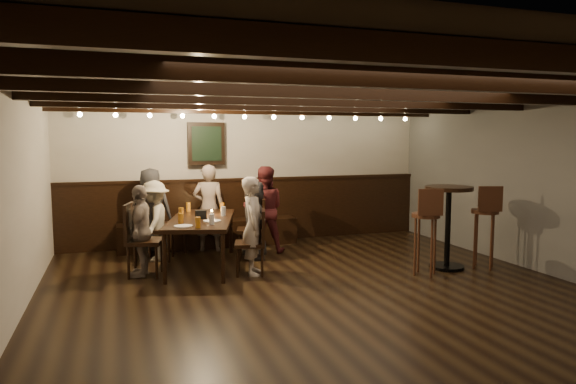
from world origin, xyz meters
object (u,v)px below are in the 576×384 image
object	(u,v)px
person_left_near	(155,220)
chair_right_near	(252,240)
dining_table	(201,222)
chair_left_far	(144,254)
chair_left_near	(157,241)
person_right_far	(253,226)
person_bench_right	(264,209)
chair_right_far	(251,255)
high_top_table	(448,215)
person_bench_left	(151,211)
bar_stool_right	(484,238)
person_left_far	(141,231)
person_bench_centre	(209,208)
person_right_near	(254,220)
bar_stool_left	(425,243)

from	to	relation	value
person_left_near	chair_right_near	bearing A→B (deg)	90.00
dining_table	chair_left_far	bearing A→B (deg)	-148.02
chair_left_near	chair_left_far	bearing A→B (deg)	-0.02
dining_table	chair_left_near	bearing A→B (deg)	148.01
person_right_far	person_bench_right	bearing A→B (deg)	-6.34
chair_right_far	person_left_near	bearing A→B (deg)	58.50
dining_table	chair_left_near	xyz separation A→B (m)	(-0.57, 0.63, -0.35)
person_right_far	chair_right_near	bearing A→B (deg)	1.93
chair_right_near	person_bench_right	world-z (taller)	person_bench_right
dining_table	high_top_table	distance (m)	3.50
chair_right_far	person_left_near	xyz separation A→B (m)	(-1.17, 1.26, 0.34)
person_bench_left	bar_stool_right	world-z (taller)	person_bench_left
chair_right_far	person_bench_right	xyz separation A→B (m)	(0.54, 1.25, 0.43)
chair_right_near	person_bench_left	world-z (taller)	person_bench_left
person_left_far	high_top_table	world-z (taller)	person_left_far
person_bench_centre	bar_stool_right	size ratio (longest dim) A/B	1.20
chair_left_near	person_left_far	size ratio (longest dim) A/B	0.79
person_bench_right	bar_stool_right	distance (m)	3.34
chair_left_far	person_right_near	distance (m)	1.75
person_bench_left	person_left_far	bearing A→B (deg)	96.34
person_right_near	person_right_far	xyz separation A→B (m)	(-0.24, -0.87, 0.07)
dining_table	person_right_near	distance (m)	0.88
chair_left_far	chair_right_near	xyz separation A→B (m)	(1.63, 0.48, -0.01)
chair_left_near	person_right_far	size ratio (longest dim) A/B	0.73
chair_right_near	chair_right_far	world-z (taller)	chair_right_near
dining_table	person_bench_centre	size ratio (longest dim) A/B	1.43
chair_right_far	person_bench_right	bearing A→B (deg)	-7.65
chair_left_far	bar_stool_left	distance (m)	3.79
chair_left_far	bar_stool_left	xyz separation A→B (m)	(3.59, -1.18, 0.14)
chair_right_far	person_bench_centre	world-z (taller)	person_bench_centre
chair_left_near	chair_left_far	distance (m)	0.90
chair_right_near	chair_right_far	bearing A→B (deg)	179.93
dining_table	person_bench_left	distance (m)	1.27
person_right_far	person_left_near	bearing A→B (deg)	59.04
dining_table	bar_stool_right	xyz separation A→B (m)	(3.78, -1.37, -0.21)
person_bench_left	bar_stool_left	xyz separation A→B (m)	(3.40, -2.53, -0.24)
chair_left_far	person_left_far	size ratio (longest dim) A/B	0.80
high_top_table	bar_stool_right	distance (m)	0.62
chair_right_near	person_left_near	size ratio (longest dim) A/B	0.77
dining_table	high_top_table	world-z (taller)	high_top_table
chair_right_near	chair_left_far	bearing A→B (deg)	122.00
person_left_near	high_top_table	distance (m)	4.30
person_bench_centre	chair_left_far	bearing A→B (deg)	64.34
chair_right_far	high_top_table	distance (m)	2.82
person_bench_centre	person_right_near	distance (m)	0.97
person_bench_centre	person_left_far	world-z (taller)	person_bench_centre
person_right_far	high_top_table	size ratio (longest dim) A/B	1.14
chair_right_near	person_bench_right	xyz separation A→B (m)	(0.29, 0.38, 0.41)
dining_table	bar_stool_right	size ratio (longest dim) A/B	1.72
chair_left_near	chair_right_far	bearing A→B (deg)	57.98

